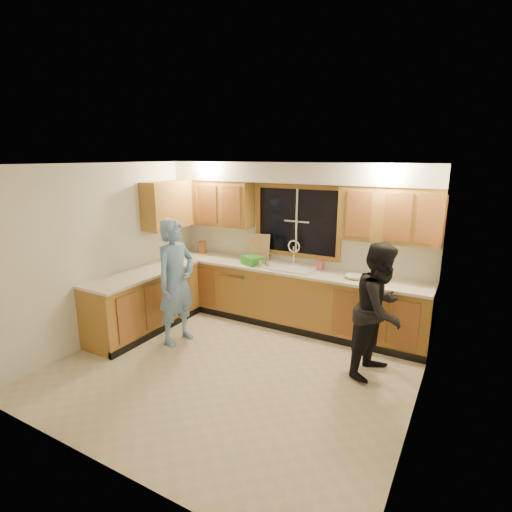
{
  "coord_description": "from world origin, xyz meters",
  "views": [
    {
      "loc": [
        2.46,
        -3.79,
        2.59
      ],
      "look_at": [
        -0.03,
        0.65,
        1.31
      ],
      "focal_mm": 28.0,
      "sensor_mm": 36.0,
      "label": 1
    }
  ],
  "objects": [
    {
      "name": "stove",
      "position": [
        -1.8,
        -0.22,
        0.45
      ],
      "size": [
        0.58,
        0.75,
        0.9
      ],
      "primitive_type": "cube",
      "color": "white",
      "rests_on": "floor"
    },
    {
      "name": "sink",
      "position": [
        0.0,
        1.6,
        0.86
      ],
      "size": [
        0.86,
        0.52,
        0.57
      ],
      "color": "white",
      "rests_on": "countertop_back"
    },
    {
      "name": "dishwasher",
      "position": [
        -0.85,
        1.59,
        0.41
      ],
      "size": [
        0.6,
        0.56,
        0.82
      ],
      "primitive_type": "cube",
      "color": "white",
      "rests_on": "floor"
    },
    {
      "name": "soffit",
      "position": [
        0.0,
        1.72,
        2.35
      ],
      "size": [
        4.2,
        0.35,
        0.3
      ],
      "primitive_type": "cube",
      "color": "silver",
      "rests_on": "wall_back"
    },
    {
      "name": "bowl",
      "position": [
        1.04,
        1.53,
        0.95
      ],
      "size": [
        0.26,
        0.26,
        0.06
      ],
      "primitive_type": "imported",
      "rotation": [
        0.0,
        0.0,
        -0.11
      ],
      "color": "silver",
      "rests_on": "countertop_back"
    },
    {
      "name": "knife_block",
      "position": [
        -1.72,
        1.72,
        1.03
      ],
      "size": [
        0.15,
        0.15,
        0.22
      ],
      "primitive_type": "cube",
      "rotation": [
        0.0,
        0.0,
        0.78
      ],
      "color": "#995A2A",
      "rests_on": "countertop_back"
    },
    {
      "name": "base_cabinets_back",
      "position": [
        0.0,
        1.6,
        0.44
      ],
      "size": [
        4.2,
        0.6,
        0.88
      ],
      "primitive_type": "cube",
      "color": "#A77530",
      "rests_on": "ground"
    },
    {
      "name": "ceiling",
      "position": [
        0.0,
        0.0,
        2.5
      ],
      "size": [
        4.2,
        4.2,
        0.0
      ],
      "primitive_type": "plane",
      "rotation": [
        3.14,
        0.0,
        0.0
      ],
      "color": "silver"
    },
    {
      "name": "base_cabinets_left",
      "position": [
        -1.8,
        0.35,
        0.44
      ],
      "size": [
        0.6,
        1.9,
        0.88
      ],
      "primitive_type": "cube",
      "color": "#A77530",
      "rests_on": "ground"
    },
    {
      "name": "wall_right",
      "position": [
        2.1,
        0.0,
        1.25
      ],
      "size": [
        0.0,
        3.8,
        3.8
      ],
      "primitive_type": "plane",
      "rotation": [
        1.57,
        0.0,
        -1.57
      ],
      "color": "white",
      "rests_on": "ground"
    },
    {
      "name": "window_frame",
      "position": [
        0.0,
        1.89,
        1.6
      ],
      "size": [
        1.44,
        0.03,
        1.14
      ],
      "color": "black",
      "rests_on": "wall_back"
    },
    {
      "name": "upper_cabinets_return",
      "position": [
        -1.94,
        1.12,
        1.83
      ],
      "size": [
        0.33,
        0.9,
        0.75
      ],
      "primitive_type": "cube",
      "color": "#A77530",
      "rests_on": "wall_left"
    },
    {
      "name": "countertop_back",
      "position": [
        0.0,
        1.58,
        0.9
      ],
      "size": [
        4.2,
        0.63,
        0.04
      ],
      "primitive_type": "cube",
      "color": "beige",
      "rests_on": "base_cabinets_back"
    },
    {
      "name": "wall_left",
      "position": [
        -2.1,
        0.0,
        1.25
      ],
      "size": [
        0.0,
        3.8,
        3.8
      ],
      "primitive_type": "plane",
      "rotation": [
        1.57,
        0.0,
        1.57
      ],
      "color": "white",
      "rests_on": "ground"
    },
    {
      "name": "floor",
      "position": [
        0.0,
        0.0,
        0.0
      ],
      "size": [
        4.2,
        4.2,
        0.0
      ],
      "primitive_type": "plane",
      "color": "beige",
      "rests_on": "ground"
    },
    {
      "name": "cutting_board",
      "position": [
        -0.59,
        1.75,
        1.14
      ],
      "size": [
        0.35,
        0.2,
        0.44
      ],
      "primitive_type": "cube",
      "rotation": [
        -0.21,
        0.0,
        0.26
      ],
      "color": "tan",
      "rests_on": "countertop_back"
    },
    {
      "name": "soap_bottle",
      "position": [
        0.46,
        1.76,
        1.01
      ],
      "size": [
        0.09,
        0.09,
        0.17
      ],
      "primitive_type": "imported",
      "rotation": [
        0.0,
        0.0,
        -0.19
      ],
      "color": "#DE547A",
      "rests_on": "countertop_back"
    },
    {
      "name": "upper_cabinets_right",
      "position": [
        1.43,
        1.73,
        1.83
      ],
      "size": [
        1.35,
        0.33,
        0.75
      ],
      "primitive_type": "cube",
      "color": "#A77530",
      "rests_on": "wall_back"
    },
    {
      "name": "woman",
      "position": [
        1.57,
        0.79,
        0.82
      ],
      "size": [
        0.78,
        0.91,
        1.64
      ],
      "primitive_type": "imported",
      "rotation": [
        0.0,
        0.0,
        1.35
      ],
      "color": "black",
      "rests_on": "floor"
    },
    {
      "name": "can_right",
      "position": [
        -0.29,
        1.45,
        0.98
      ],
      "size": [
        0.08,
        0.08,
        0.12
      ],
      "primitive_type": "cylinder",
      "rotation": [
        0.0,
        0.0,
        0.19
      ],
      "color": "#BFB193",
      "rests_on": "countertop_back"
    },
    {
      "name": "man",
      "position": [
        -1.11,
        0.29,
        0.88
      ],
      "size": [
        0.5,
        0.69,
        1.77
      ],
      "primitive_type": "imported",
      "rotation": [
        0.0,
        0.0,
        1.45
      ],
      "color": "#6792C4",
      "rests_on": "floor"
    },
    {
      "name": "wall_back",
      "position": [
        0.0,
        1.9,
        1.25
      ],
      "size": [
        4.2,
        0.0,
        4.2
      ],
      "primitive_type": "plane",
      "rotation": [
        1.57,
        0.0,
        0.0
      ],
      "color": "white",
      "rests_on": "ground"
    },
    {
      "name": "dish_crate",
      "position": [
        -0.58,
        1.51,
        0.99
      ],
      "size": [
        0.37,
        0.36,
        0.13
      ],
      "primitive_type": "cube",
      "rotation": [
        0.0,
        0.0,
        -0.41
      ],
      "color": "green",
      "rests_on": "countertop_back"
    },
    {
      "name": "upper_cabinets_left",
      "position": [
        -1.43,
        1.73,
        1.83
      ],
      "size": [
        1.35,
        0.33,
        0.75
      ],
      "primitive_type": "cube",
      "color": "#A77530",
      "rests_on": "wall_back"
    },
    {
      "name": "countertop_left",
      "position": [
        -1.79,
        0.35,
        0.9
      ],
      "size": [
        0.63,
        1.9,
        0.04
      ],
      "primitive_type": "cube",
      "color": "beige",
      "rests_on": "base_cabinets_left"
    },
    {
      "name": "can_left",
      "position": [
        -0.38,
        1.37,
        0.98
      ],
      "size": [
        0.07,
        0.07,
        0.12
      ],
      "primitive_type": "cylinder",
      "rotation": [
        0.0,
        0.0,
        0.12
      ],
      "color": "#BFB193",
      "rests_on": "countertop_back"
    }
  ]
}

